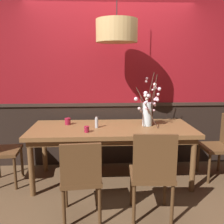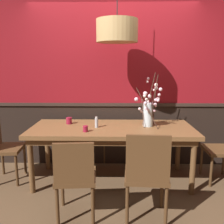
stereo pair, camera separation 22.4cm
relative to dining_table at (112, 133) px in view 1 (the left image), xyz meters
The scene contains 13 objects.
ground_plane 0.69m from the dining_table, ahead, with size 24.00×24.00×0.00m, color brown.
back_wall 0.94m from the dining_table, 90.00° to the left, with size 6.01×0.14×2.79m.
dining_table is the anchor object (origin of this frame).
chair_near_side_right 0.98m from the dining_table, 67.61° to the right, with size 0.47×0.44×0.96m.
chair_near_side_left 0.97m from the dining_table, 112.12° to the right, with size 0.45×0.46×0.88m.
chair_head_east_end 1.56m from the dining_table, ahead, with size 0.39×0.44×0.90m.
chair_far_side_right 0.94m from the dining_table, 70.59° to the left, with size 0.42×0.42×0.93m.
chair_far_side_left 0.92m from the dining_table, 110.83° to the left, with size 0.45×0.42×0.89m.
vase_with_blossoms 0.58m from the dining_table, ahead, with size 0.38×0.40×0.73m.
candle_holder_nearer_center 0.43m from the dining_table, 143.69° to the right, with size 0.07×0.07×0.08m.
candle_holder_nearer_edge 0.65m from the dining_table, 165.13° to the left, with size 0.08×0.08×0.09m.
condiment_bottle 0.26m from the dining_table, behind, with size 0.04×0.04×0.15m.
pendant_lamp 1.34m from the dining_table, 42.88° to the left, with size 0.53×0.53×0.90m.
Camera 1 is at (-0.16, -3.17, 1.61)m, focal length 38.83 mm.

